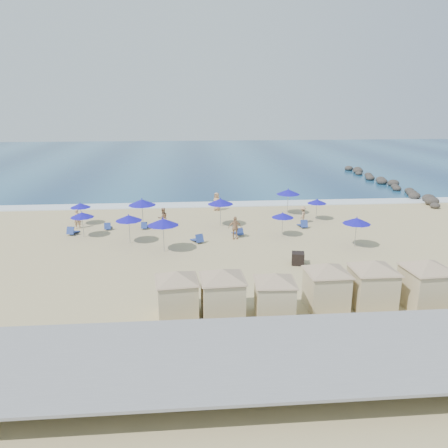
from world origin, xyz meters
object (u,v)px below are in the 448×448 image
at_px(cabana_5, 427,277).
at_px(umbrella_2, 129,218).
at_px(umbrella_9, 357,221).
at_px(rock_jetty, 386,183).
at_px(cabana_1, 223,287).
at_px(umbrella_0, 82,215).
at_px(umbrella_3, 142,202).
at_px(cabana_4, 373,278).
at_px(umbrella_1, 80,205).
at_px(umbrella_8, 317,201).
at_px(cabana_0, 177,288).
at_px(beachgoer_3, 303,215).
at_px(beachgoer_1, 163,218).
at_px(umbrella_4, 163,222).
at_px(beachgoer_2, 235,228).
at_px(trash_bin, 298,258).
at_px(umbrella_7, 288,192).
at_px(beachgoer_4, 217,202).
at_px(cabana_2, 275,289).
at_px(cabana_3, 327,280).
at_px(umbrella_5, 220,201).
at_px(beachgoer_0, 78,219).
at_px(umbrella_6, 283,215).

distance_m(cabana_5, umbrella_2, 21.08).
bearing_deg(umbrella_9, rock_jetty, 60.98).
xyz_separation_m(cabana_1, umbrella_0, (-10.15, 14.48, 0.24)).
bearing_deg(umbrella_3, umbrella_9, -21.47).
distance_m(cabana_4, umbrella_1, 26.19).
bearing_deg(umbrella_8, cabana_0, -124.90).
height_order(umbrella_9, beachgoer_3, umbrella_9).
relative_size(beachgoer_1, beachgoer_3, 1.17).
relative_size(umbrella_1, umbrella_9, 0.85).
relative_size(umbrella_2, umbrella_4, 0.90).
xyz_separation_m(beachgoer_2, beachgoer_3, (6.60, 4.13, -0.14)).
xyz_separation_m(beachgoer_1, beachgoer_2, (5.87, -3.55, 0.01)).
relative_size(rock_jetty, trash_bin, 32.42).
height_order(umbrella_7, beachgoer_1, umbrella_7).
bearing_deg(beachgoer_2, trash_bin, -61.75).
relative_size(rock_jetty, cabana_5, 5.65).
relative_size(cabana_5, umbrella_1, 2.31).
height_order(rock_jetty, umbrella_0, umbrella_0).
bearing_deg(beachgoer_4, umbrella_8, 15.68).
relative_size(cabana_2, umbrella_9, 1.73).
xyz_separation_m(umbrella_3, umbrella_7, (13.57, 3.88, -0.11)).
distance_m(cabana_0, umbrella_2, 12.99).
bearing_deg(umbrella_2, cabana_3, -45.87).
distance_m(cabana_3, umbrella_7, 20.10).
relative_size(trash_bin, umbrella_7, 0.32).
relative_size(umbrella_3, umbrella_9, 1.13).
distance_m(umbrella_5, umbrella_9, 11.73).
height_order(cabana_2, beachgoer_0, cabana_2).
bearing_deg(trash_bin, beachgoer_0, 161.50).
bearing_deg(umbrella_7, cabana_1, -111.42).
height_order(cabana_1, umbrella_6, cabana_1).
bearing_deg(umbrella_1, beachgoer_2, -21.87).
bearing_deg(cabana_1, umbrella_1, 121.40).
height_order(cabana_1, beachgoer_4, cabana_1).
bearing_deg(umbrella_9, beachgoer_2, 161.79).
height_order(umbrella_1, beachgoer_0, umbrella_1).
relative_size(beachgoer_2, beachgoer_3, 1.18).
height_order(umbrella_5, beachgoer_1, umbrella_5).
bearing_deg(beachgoer_4, beachgoer_0, -113.76).
distance_m(umbrella_0, umbrella_2, 4.38).
height_order(umbrella_5, beachgoer_3, umbrella_5).
bearing_deg(cabana_5, cabana_1, -179.43).
bearing_deg(beachgoer_1, umbrella_2, 42.07).
relative_size(umbrella_1, beachgoer_2, 1.11).
bearing_deg(cabana_4, umbrella_6, 99.04).
bearing_deg(umbrella_4, cabana_4, -40.85).
relative_size(umbrella_2, beachgoer_2, 1.27).
height_order(trash_bin, beachgoer_0, beachgoer_0).
relative_size(umbrella_5, umbrella_6, 1.25).
bearing_deg(beachgoer_2, beachgoer_0, 159.98).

